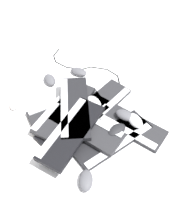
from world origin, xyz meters
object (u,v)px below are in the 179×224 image
Objects in this scene: keyboard_2 at (66,109)px; mouse_7 at (16,102)px; keyboard_8 at (74,107)px; mouse_0 at (94,102)px; keyboard_3 at (75,123)px; mouse_5 at (117,130)px; mouse_2 at (135,120)px; keyboard_1 at (99,106)px; mouse_6 at (86,180)px; mouse_1 at (125,115)px; mouse_4 at (79,72)px; keyboard_7 at (71,131)px; keyboard_4 at (113,139)px; mouse_3 at (50,80)px; keyboard_0 at (126,123)px; keyboard_5 at (64,109)px; keyboard_6 at (83,125)px.

mouse_7 is (-0.29, 0.07, 0.01)m from keyboard_2.
keyboard_8 is 0.13m from mouse_0.
keyboard_3 is 0.16m from mouse_0.
mouse_2 is at bearing -6.11° from mouse_5.
mouse_6 is (-0.12, -0.46, 0.01)m from keyboard_1.
mouse_4 is at bearing -24.96° from mouse_1.
keyboard_7 reaches higher than mouse_5.
mouse_1 reaches higher than mouse_7.
keyboard_3 is at bearing 35.78° from mouse_1.
mouse_5 reaches higher than mouse_6.
keyboard_8 is 0.36m from mouse_4.
keyboard_3 is 3.95× the size of mouse_2.
keyboard_1 is 0.95× the size of keyboard_8.
mouse_1 is (0.32, -0.11, 0.04)m from keyboard_2.
mouse_7 is at bearing 172.03° from keyboard_1.
keyboard_3 is 3.95× the size of mouse_7.
keyboard_4 is at bearing -45.13° from keyboard_8.
mouse_2 is at bearing 151.30° from mouse_4.
mouse_2 is at bearing -151.09° from mouse_3.
keyboard_8 is at bearing 134.87° from keyboard_4.
mouse_4 is (-0.27, 0.46, -0.03)m from mouse_2.
mouse_0 and mouse_2 have the same top height.
keyboard_7 reaches higher than keyboard_0.
keyboard_5 is at bearing 103.03° from mouse_4.
mouse_1 reaches higher than keyboard_5.
mouse_3 is 1.00× the size of mouse_5.
keyboard_4 is 1.02× the size of keyboard_5.
mouse_6 is at bearing 173.29° from mouse_3.
keyboard_3 is at bearing 13.18° from mouse_6.
keyboard_6 reaches higher than keyboard_3.
mouse_5 is (0.16, -0.51, 0.03)m from mouse_4.
keyboard_2 is 0.16m from mouse_0.
mouse_0 is 0.31m from mouse_4.
mouse_4 is (0.07, 0.51, -0.05)m from keyboard_7.
keyboard_7 reaches higher than mouse_1.
keyboard_7 is (0.03, -0.18, 0.03)m from keyboard_5.
mouse_6 reaches higher than keyboard_2.
mouse_2 is (0.38, -0.13, 0.01)m from keyboard_5.
keyboard_5 is (-0.05, 0.08, 0.03)m from keyboard_3.
keyboard_2 is at bearing 103.45° from mouse_4.
keyboard_2 is 4.22× the size of mouse_4.
mouse_6 reaches higher than keyboard_4.
mouse_2 is 0.12m from mouse_5.
keyboard_1 is at bearing -6.45° from mouse_6.
keyboard_4 is 0.32m from keyboard_5.
keyboard_3 is 3.95× the size of mouse_3.
mouse_1 is at bearing -13.38° from keyboard_8.
keyboard_6 is 3.93× the size of mouse_0.
keyboard_8 reaches higher than mouse_2.
keyboard_7 is 0.25m from mouse_0.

